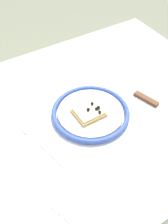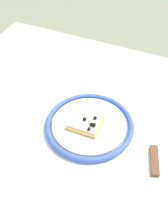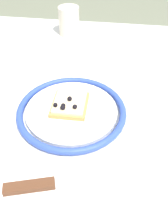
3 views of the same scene
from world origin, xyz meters
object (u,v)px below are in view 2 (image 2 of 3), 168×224
object	(u,v)px
dining_table	(91,142)
fork	(27,114)
knife	(154,150)
plate	(89,125)
pizza_slice_near	(86,123)

from	to	relation	value
dining_table	fork	world-z (taller)	fork
knife	fork	world-z (taller)	knife
knife	fork	xyz separation A→B (m)	(-0.37, -0.02, -0.00)
fork	plate	bearing A→B (deg)	8.37
dining_table	plate	xyz separation A→B (m)	(-0.00, -0.02, 0.10)
dining_table	pizza_slice_near	world-z (taller)	pizza_slice_near
pizza_slice_near	plate	bearing A→B (deg)	40.93
pizza_slice_near	fork	distance (m)	0.18
plate	knife	distance (m)	0.19
dining_table	plate	world-z (taller)	plate
pizza_slice_near	fork	xyz separation A→B (m)	(-0.18, -0.02, -0.02)
fork	dining_table	bearing A→B (deg)	13.06
dining_table	pizza_slice_near	xyz separation A→B (m)	(-0.01, -0.02, 0.11)
dining_table	plate	bearing A→B (deg)	-98.45
dining_table	plate	distance (m)	0.10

